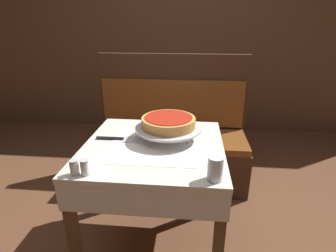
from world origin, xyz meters
name	(u,v)px	position (x,y,z in m)	size (l,w,h in m)	color
ground_plane	(156,244)	(0.00, 0.00, 0.00)	(14.00, 14.00, 0.00)	brown
dining_table_front	(154,161)	(0.00, 0.00, 0.64)	(0.80, 0.80, 0.75)	beige
dining_table_rear	(185,94)	(0.12, 1.64, 0.63)	(0.67, 0.67, 0.75)	red
booth_bench	(171,147)	(0.03, 0.84, 0.33)	(1.36, 0.53, 1.15)	#3D2316
back_wall_panel	(178,39)	(0.00, 2.18, 1.20)	(6.00, 0.04, 2.40)	brown
pizza_pan_stand	(168,128)	(0.08, 0.09, 0.82)	(0.40, 0.40, 0.07)	#ADADB2
deep_dish_pizza	(168,122)	(0.08, 0.09, 0.86)	(0.32, 0.32, 0.06)	#C68E47
pizza_server	(121,139)	(-0.20, 0.05, 0.76)	(0.27, 0.09, 0.01)	#BCBCC1
water_glass_near	(215,168)	(0.32, -0.33, 0.81)	(0.07, 0.07, 0.11)	silver
salt_shaker	(74,167)	(-0.31, -0.35, 0.79)	(0.04, 0.04, 0.07)	silver
pepper_shaker	(85,167)	(-0.26, -0.35, 0.79)	(0.04, 0.04, 0.07)	silver
condiment_caddy	(188,79)	(0.16, 1.64, 0.80)	(0.11, 0.11, 0.18)	black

